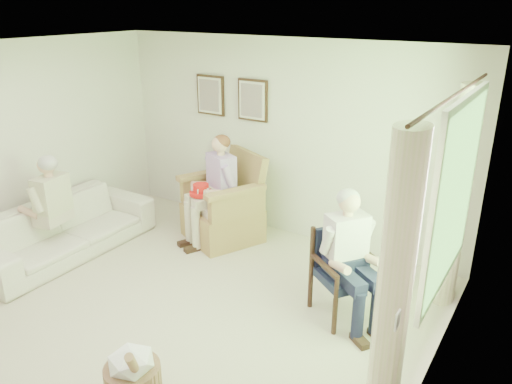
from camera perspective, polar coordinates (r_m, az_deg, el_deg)
floor at (r=5.16m, az=-13.08°, el=-15.27°), size 5.50×5.50×0.00m
back_wall at (r=6.59m, az=3.09°, el=5.98°), size 5.00×0.04×2.60m
right_wall at (r=3.33m, az=17.42°, el=-10.84°), size 0.04×5.50×2.60m
ceiling at (r=4.21m, az=-16.06°, el=14.70°), size 5.00×5.50×0.02m
window at (r=4.29m, az=21.83°, el=0.11°), size 0.13×2.50×1.63m
curtain_left at (r=3.63m, az=15.54°, el=-10.60°), size 0.34×0.34×2.30m
curtain_right at (r=5.37m, az=21.99°, el=-0.80°), size 0.34×0.34×2.30m
framed_print_left at (r=7.08m, az=-5.26°, el=10.96°), size 0.45×0.05×0.55m
framed_print_right at (r=6.68m, az=-0.41°, el=10.44°), size 0.45×0.05×0.55m
wicker_armchair at (r=6.68m, az=-3.68°, el=-2.27°), size 0.91×0.90×1.16m
wood_armchair at (r=5.16m, az=10.68°, el=-8.59°), size 0.58×0.54×0.89m
sofa at (r=6.71m, az=-20.95°, el=-3.94°), size 2.27×0.89×0.66m
person_wicker at (r=6.39m, az=-4.58°, el=1.13°), size 0.40×0.63×1.41m
person_dark at (r=4.91m, az=10.22°, el=-6.50°), size 0.40×0.63×1.32m
person_sofa at (r=6.46m, az=-22.80°, el=-1.13°), size 0.42×0.62×1.31m
red_hat at (r=6.36m, az=-6.30°, el=0.17°), size 0.30×0.30×0.14m
hatbox at (r=4.28m, az=-13.90°, el=-19.78°), size 0.53×0.53×0.65m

